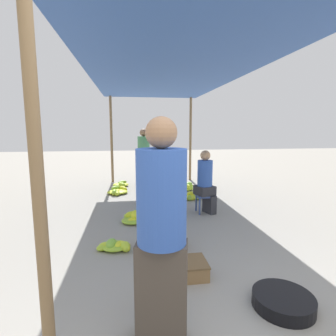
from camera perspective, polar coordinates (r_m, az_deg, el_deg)
canopy_post_front_left at (r=1.75m, az=-26.45°, el=-3.39°), size 0.08×0.08×2.71m
canopy_post_back_left at (r=8.52m, az=-12.19°, el=5.99°), size 0.08×0.08×2.71m
canopy_post_back_right at (r=8.73m, az=4.89°, el=6.20°), size 0.08×0.08×2.71m
canopy_tarp at (r=5.22m, az=-0.21°, el=19.96°), size 2.96×7.27×0.04m
vendor_foreground at (r=2.05m, az=-1.40°, el=-13.42°), size 0.46×0.46×1.78m
stool at (r=5.41m, az=7.94°, el=-6.48°), size 0.34×0.34×0.38m
vendor_seated at (r=5.33m, az=8.21°, el=-2.81°), size 0.43×0.43×1.28m
basin_black at (r=3.01m, az=23.77°, el=-25.00°), size 0.57×0.57×0.13m
banana_pile_left_0 at (r=7.06m, az=-10.95°, el=-5.03°), size 0.56×0.68×0.18m
banana_pile_left_1 at (r=3.92m, az=-11.40°, el=-16.25°), size 0.54×0.36×0.15m
banana_pile_left_2 at (r=7.94m, az=-10.27°, el=-3.55°), size 0.48×0.48×0.16m
banana_pile_left_3 at (r=4.91m, az=-7.42°, el=-10.84°), size 0.45×0.51×0.21m
banana_pile_right_0 at (r=6.50m, az=5.47°, el=-6.08°), size 0.54×0.53×0.18m
banana_pile_right_1 at (r=7.36m, az=4.08°, el=-4.17°), size 0.45×0.42×0.23m
crate_near at (r=3.26m, az=4.85°, el=-20.92°), size 0.38×0.38×0.18m
crate_mid at (r=3.89m, az=-0.59°, el=-15.48°), size 0.50×0.50×0.22m
shopper_walking_mid at (r=5.31m, az=-1.71°, el=-0.14°), size 0.43×0.43×1.73m
shopper_walking_far at (r=7.98m, az=-5.29°, el=2.60°), size 0.42×0.42×1.71m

